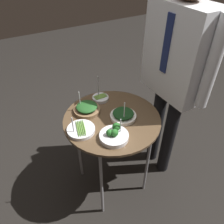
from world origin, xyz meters
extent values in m
plane|color=black|center=(0.00, 0.00, 0.00)|extent=(8.00, 8.00, 0.00)
cylinder|color=brown|center=(0.00, 0.00, 0.71)|extent=(0.64, 0.64, 0.02)
cylinder|color=gray|center=(0.19, -0.19, 0.35)|extent=(0.02, 0.02, 0.70)
cylinder|color=gray|center=(-0.19, -0.19, 0.35)|extent=(0.02, 0.02, 0.70)
cylinder|color=gray|center=(0.19, 0.19, 0.35)|extent=(0.02, 0.02, 0.70)
cylinder|color=gray|center=(-0.19, 0.19, 0.35)|extent=(0.02, 0.02, 0.70)
cylinder|color=silver|center=(-0.22, 0.03, 0.73)|extent=(0.12, 0.12, 0.02)
ellipsoid|color=olive|center=(-0.20, 0.03, 0.74)|extent=(0.01, 0.10, 0.01)
ellipsoid|color=olive|center=(-0.21, 0.03, 0.74)|extent=(0.01, 0.10, 0.01)
ellipsoid|color=olive|center=(-0.22, 0.03, 0.74)|extent=(0.01, 0.10, 0.01)
ellipsoid|color=olive|center=(-0.23, 0.03, 0.74)|extent=(0.01, 0.10, 0.01)
ellipsoid|color=olive|center=(-0.24, 0.03, 0.74)|extent=(0.01, 0.10, 0.01)
cylinder|color=#ADADB2|center=(-0.26, 0.03, 0.81)|extent=(0.01, 0.01, 0.17)
cylinder|color=silver|center=(0.03, 0.07, 0.73)|extent=(0.17, 0.17, 0.02)
ellipsoid|color=#143816|center=(0.03, 0.07, 0.75)|extent=(0.14, 0.14, 0.03)
cylinder|color=#ADADB2|center=(0.08, 0.04, 0.80)|extent=(0.01, 0.01, 0.16)
cylinder|color=silver|center=(0.01, -0.23, 0.73)|extent=(0.17, 0.17, 0.02)
ellipsoid|color=#5B8938|center=(0.02, -0.21, 0.74)|extent=(0.14, 0.05, 0.01)
ellipsoid|color=#5B8938|center=(0.02, -0.22, 0.74)|extent=(0.14, 0.05, 0.01)
ellipsoid|color=#5B8938|center=(0.01, -0.23, 0.74)|extent=(0.14, 0.05, 0.01)
ellipsoid|color=#5B8938|center=(0.01, -0.24, 0.74)|extent=(0.14, 0.05, 0.01)
ellipsoid|color=#5B8938|center=(0.01, -0.25, 0.74)|extent=(0.14, 0.05, 0.01)
cylinder|color=#ADADB2|center=(0.02, -0.27, 0.78)|extent=(0.01, 0.01, 0.13)
cylinder|color=brown|center=(-0.14, -0.11, 0.73)|extent=(0.18, 0.18, 0.03)
ellipsoid|color=#1E4C1E|center=(-0.14, -0.11, 0.76)|extent=(0.14, 0.14, 0.03)
cylinder|color=#ADADB2|center=(-0.18, -0.14, 0.79)|extent=(0.01, 0.01, 0.15)
cylinder|color=silver|center=(0.17, -0.08, 0.73)|extent=(0.17, 0.17, 0.03)
sphere|color=#236023|center=(0.18, -0.08, 0.77)|extent=(0.05, 0.05, 0.05)
sphere|color=#236023|center=(0.14, -0.05, 0.77)|extent=(0.05, 0.05, 0.05)
sphere|color=#236023|center=(0.16, -0.11, 0.77)|extent=(0.04, 0.04, 0.04)
cylinder|color=#ADADB2|center=(0.16, -0.04, 0.78)|extent=(0.01, 0.01, 0.12)
cylinder|color=black|center=(-0.05, 0.47, 0.39)|extent=(0.10, 0.10, 0.79)
cylinder|color=black|center=(0.11, 0.47, 0.39)|extent=(0.10, 0.10, 0.79)
cube|color=silver|center=(0.03, 0.47, 1.08)|extent=(0.44, 0.21, 0.59)
cube|color=navy|center=(0.03, 0.36, 1.15)|extent=(0.05, 0.01, 0.35)
cylinder|color=silver|center=(-0.23, 0.47, 1.11)|extent=(0.07, 0.07, 0.54)
cylinder|color=silver|center=(0.29, 0.47, 1.11)|extent=(0.07, 0.07, 0.54)
camera|label=1|loc=(0.95, -0.55, 1.65)|focal=35.00mm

